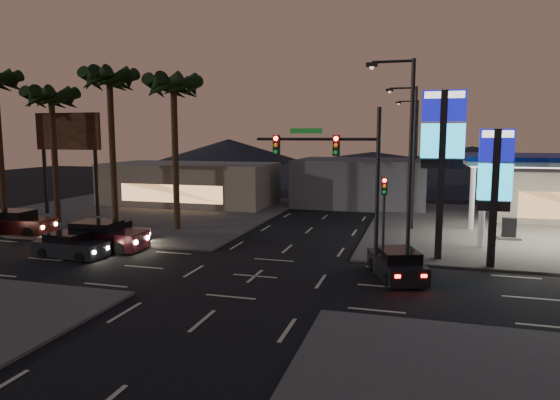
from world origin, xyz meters
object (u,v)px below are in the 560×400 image
(pylon_sign_short, at_px, (495,177))
(pylon_sign_tall, at_px, (443,141))
(car_lane_b_rear, at_px, (17,223))
(car_lane_b_mid, at_px, (103,234))
(car_lane_a_mid, at_px, (102,237))
(car_lane_a_front, at_px, (70,246))
(car_lane_b_front, at_px, (115,233))
(suv_station, at_px, (397,264))
(traffic_signal_mast, at_px, (341,166))

(pylon_sign_short, bearing_deg, pylon_sign_tall, 158.20)
(pylon_sign_tall, height_order, car_lane_b_rear, pylon_sign_tall)
(pylon_sign_short, distance_m, car_lane_b_mid, 22.44)
(car_lane_a_mid, bearing_deg, car_lane_b_mid, 121.13)
(car_lane_b_mid, bearing_deg, pylon_sign_tall, 4.74)
(car_lane_a_front, distance_m, car_lane_b_front, 3.87)
(pylon_sign_tall, xyz_separation_m, car_lane_a_mid, (-18.94, -2.67, -5.62))
(pylon_sign_short, height_order, car_lane_b_rear, pylon_sign_short)
(pylon_sign_short, bearing_deg, suv_station, -146.63)
(car_lane_b_rear, relative_size, suv_station, 1.11)
(pylon_sign_short, xyz_separation_m, traffic_signal_mast, (-7.24, -2.51, 0.57))
(pylon_sign_short, distance_m, suv_station, 6.69)
(car_lane_a_front, height_order, car_lane_a_mid, car_lane_a_mid)
(car_lane_a_front, bearing_deg, car_lane_a_mid, 74.51)
(car_lane_b_front, relative_size, car_lane_b_rear, 0.83)
(car_lane_a_mid, height_order, suv_station, car_lane_a_mid)
(car_lane_a_front, distance_m, suv_station, 17.54)
(traffic_signal_mast, height_order, car_lane_b_front, traffic_signal_mast)
(traffic_signal_mast, bearing_deg, pylon_sign_tall, 36.52)
(traffic_signal_mast, bearing_deg, car_lane_a_front, -175.44)
(car_lane_a_mid, bearing_deg, suv_station, -4.31)
(pylon_sign_short, distance_m, car_lane_b_rear, 30.12)
(car_lane_b_front, bearing_deg, pylon_sign_short, -0.45)
(car_lane_a_mid, relative_size, car_lane_b_mid, 1.10)
(traffic_signal_mast, distance_m, car_lane_a_front, 15.51)
(car_lane_b_front, height_order, suv_station, suv_station)
(car_lane_b_front, height_order, car_lane_b_mid, car_lane_b_mid)
(pylon_sign_short, relative_size, car_lane_b_front, 1.67)
(pylon_sign_short, height_order, car_lane_a_mid, pylon_sign_short)
(pylon_sign_tall, bearing_deg, car_lane_b_rear, -179.63)
(car_lane_a_front, relative_size, car_lane_b_mid, 0.88)
(pylon_sign_short, relative_size, traffic_signal_mast, 0.88)
(car_lane_a_front, distance_m, car_lane_b_rear, 9.05)
(pylon_sign_short, xyz_separation_m, car_lane_a_front, (-22.00, -3.69, -4.04))
(traffic_signal_mast, height_order, suv_station, traffic_signal_mast)
(pylon_sign_tall, distance_m, pylon_sign_short, 3.20)
(pylon_sign_short, height_order, car_lane_b_mid, pylon_sign_short)
(car_lane_a_front, bearing_deg, car_lane_b_front, 87.13)
(car_lane_a_front, distance_m, car_lane_a_mid, 2.10)
(pylon_sign_tall, xyz_separation_m, car_lane_b_front, (-19.31, -0.83, -5.77))
(pylon_sign_short, distance_m, car_lane_b_front, 22.18)
(suv_station, bearing_deg, car_lane_b_rear, 171.54)
(car_lane_a_front, xyz_separation_m, car_lane_b_rear, (-7.85, 4.51, 0.13))
(car_lane_a_mid, height_order, car_lane_b_mid, car_lane_a_mid)
(traffic_signal_mast, relative_size, car_lane_b_front, 1.91)
(traffic_signal_mast, distance_m, car_lane_b_mid, 15.62)
(pylon_sign_tall, relative_size, car_lane_a_front, 2.14)
(car_lane_b_rear, height_order, suv_station, car_lane_b_rear)
(car_lane_a_mid, relative_size, car_lane_b_rear, 1.03)
(car_lane_a_mid, distance_m, car_lane_b_rear, 8.77)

